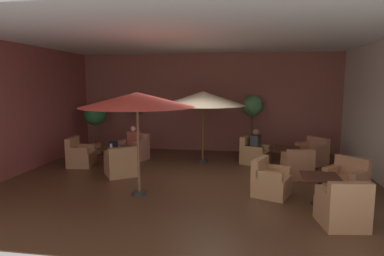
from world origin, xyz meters
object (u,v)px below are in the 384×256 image
object	(u,v)px
cafe_table_front_right	(320,181)
patio_umbrella_center_beige	(203,99)
armchair_front_left_south	(80,156)
armchair_mid_center_east	(297,166)
armchair_front_right_east	(270,182)
patron_blue_shirt	(133,138)
potted_tree_mid_right	(137,109)
armchair_front_right_south	(343,209)
armchair_front_left_north	(122,164)
iced_drink_cup	(111,146)
potted_tree_mid_left	(253,112)
armchair_front_right_north	(346,181)
potted_tree_left_corner	(95,117)
armchair_front_left_east	(134,150)
patio_umbrella_tall_red	(137,100)
armchair_mid_center_south	(312,154)
cafe_table_front_left	(113,151)
cafe_table_mid_center	(287,152)
armchair_mid_center_north	(254,154)
open_laptop	(114,145)
patron_by_window	(256,141)

from	to	relation	value
cafe_table_front_right	patio_umbrella_center_beige	world-z (taller)	patio_umbrella_center_beige
armchair_front_left_south	armchair_mid_center_east	xyz separation A→B (m)	(6.36, -0.24, -0.01)
armchair_front_right_east	patron_blue_shirt	xyz separation A→B (m)	(-4.19, 2.83, 0.44)
armchair_front_right_east	potted_tree_mid_right	size ratio (longest dim) A/B	0.45
patio_umbrella_center_beige	armchair_front_right_south	bearing A→B (deg)	-55.38
patio_umbrella_center_beige	armchair_front_left_north	bearing A→B (deg)	-136.35
patio_umbrella_center_beige	armchair_mid_center_east	bearing A→B (deg)	-27.00
iced_drink_cup	patio_umbrella_center_beige	bearing A→B (deg)	22.87
armchair_front_right_east	potted_tree_mid_left	bearing A→B (deg)	94.21
iced_drink_cup	potted_tree_mid_left	bearing A→B (deg)	30.61
armchair_front_right_south	potted_tree_mid_right	size ratio (longest dim) A/B	0.41
armchair_front_left_north	potted_tree_mid_right	size ratio (longest dim) A/B	0.52
iced_drink_cup	armchair_front_left_north	bearing A→B (deg)	-51.35
potted_tree_mid_right	patron_blue_shirt	distance (m)	1.72
armchair_front_left_north	iced_drink_cup	bearing A→B (deg)	128.65
armchair_front_right_north	armchair_mid_center_east	xyz separation A→B (m)	(-0.90, 1.17, 0.00)
cafe_table_front_right	potted_tree_mid_left	world-z (taller)	potted_tree_mid_left
armchair_mid_center_east	potted_tree_left_corner	world-z (taller)	potted_tree_left_corner
armchair_front_left_east	patio_umbrella_tall_red	size ratio (longest dim) A/B	0.38
cafe_table_front_right	armchair_front_right_north	world-z (taller)	armchair_front_right_north
armchair_mid_center_south	patio_umbrella_tall_red	xyz separation A→B (m)	(-4.48, -3.60, 1.84)
cafe_table_front_left	armchair_front_left_east	size ratio (longest dim) A/B	0.82
armchair_front_right_north	armchair_front_right_south	world-z (taller)	armchair_front_right_south
armchair_front_left_north	patron_blue_shirt	xyz separation A→B (m)	(-0.28, 1.81, 0.44)
cafe_table_mid_center	armchair_mid_center_east	size ratio (longest dim) A/B	0.93
cafe_table_front_left	armchair_front_right_east	xyz separation A→B (m)	(4.50, -1.88, -0.18)
armchair_front_right_north	iced_drink_cup	size ratio (longest dim) A/B	9.84
armchair_front_right_east	patio_umbrella_tall_red	distance (m)	3.50
armchair_mid_center_north	potted_tree_mid_right	distance (m)	4.64
cafe_table_mid_center	armchair_mid_center_east	world-z (taller)	armchair_mid_center_east
patron_blue_shirt	cafe_table_front_right	bearing A→B (deg)	-31.92
potted_tree_mid_right	armchair_front_left_south	bearing A→B (deg)	-111.87
cafe_table_mid_center	patio_umbrella_center_beige	bearing A→B (deg)	172.15
armchair_front_right_south	potted_tree_left_corner	size ratio (longest dim) A/B	0.48
cafe_table_mid_center	patron_blue_shirt	xyz separation A→B (m)	(-4.89, 0.25, 0.28)
armchair_mid_center_north	iced_drink_cup	world-z (taller)	armchair_mid_center_north
armchair_front_left_south	armchair_front_right_east	distance (m)	5.82
armchair_front_left_east	armchair_mid_center_south	world-z (taller)	armchair_front_left_east
open_laptop	armchair_front_right_north	bearing A→B (deg)	-13.90
armchair_front_left_east	armchair_front_left_north	bearing A→B (deg)	-81.66
potted_tree_mid_right	open_laptop	bearing A→B (deg)	-88.95
armchair_front_left_south	patio_umbrella_center_beige	distance (m)	4.18
armchair_mid_center_south	patio_umbrella_center_beige	xyz separation A→B (m)	(-3.43, -0.26, 1.73)
cafe_table_front_right	armchair_mid_center_north	xyz separation A→B (m)	(-1.26, 3.38, -0.18)
potted_tree_left_corner	cafe_table_front_right	bearing A→B (deg)	-29.93
armchair_front_left_east	patron_by_window	bearing A→B (deg)	1.41
armchair_front_left_east	armchair_mid_center_south	bearing A→B (deg)	3.29
armchair_front_left_east	open_laptop	world-z (taller)	armchair_front_left_east
armchair_mid_center_east	armchair_mid_center_south	xyz separation A→B (m)	(0.70, 1.65, 0.00)
open_laptop	armchair_front_right_east	bearing A→B (deg)	-23.08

